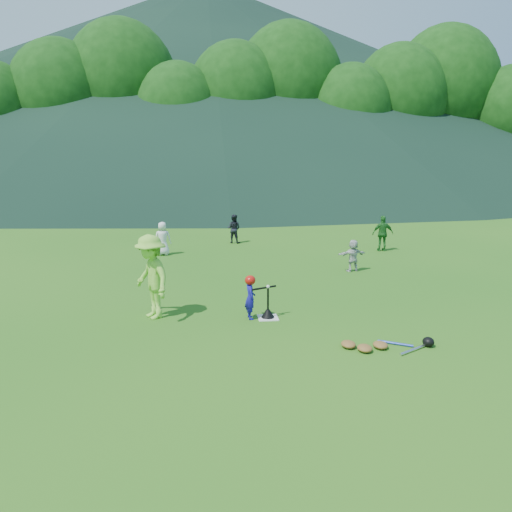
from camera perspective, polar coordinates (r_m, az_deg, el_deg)
The scene contains 15 objects.
ground at distance 11.36m, azimuth 1.37°, elevation -7.10°, with size 120.00×120.00×0.00m, color #226015.
home_plate at distance 11.35m, azimuth 1.37°, elevation -7.05°, with size 0.45×0.45×0.02m, color silver.
baseball at distance 11.13m, azimuth 1.38°, elevation -3.51°, with size 0.08×0.08×0.08m, color white.
batter_child at distance 11.18m, azimuth -0.67°, elevation -4.79°, with size 0.35×0.23×0.97m, color #181490.
adult_coach at distance 11.36m, azimuth -11.87°, elevation -2.35°, with size 1.23×0.71×1.90m, color #88D33E.
fielder_a at distance 18.14m, azimuth -10.62°, elevation 1.97°, with size 0.59×0.38×1.20m, color silver.
fielder_b at distance 20.18m, azimuth -2.55°, elevation 3.13°, with size 0.56×0.44×1.16m, color black.
fielder_c at distance 19.14m, azimuth 14.29°, elevation 2.52°, with size 0.78×0.32×1.33m, color #1E6622.
fielder_d at distance 15.77m, azimuth 11.02°, elevation 0.06°, with size 0.93×0.30×1.00m, color #BDBDBD.
batting_tee at distance 11.31m, azimuth 1.37°, elevation -6.48°, with size 0.30×0.30×0.68m.
batter_gear at distance 11.08m, azimuth -0.55°, elevation -2.85°, with size 0.72×0.27×0.33m.
equipment_pile at distance 9.99m, azimuth 14.07°, elevation -9.85°, with size 1.80×0.75×0.19m.
outfield_fence at distance 38.77m, azimuth -4.09°, elevation 7.63°, with size 70.07×0.08×1.33m.
tree_line at distance 44.71m, azimuth -4.26°, elevation 17.87°, with size 70.04×11.40×14.82m.
distant_hills at distance 93.33m, azimuth -10.51°, elevation 18.90°, with size 155.00×140.00×32.00m.
Camera 1 is at (-1.42, -10.63, 3.75)m, focal length 35.00 mm.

